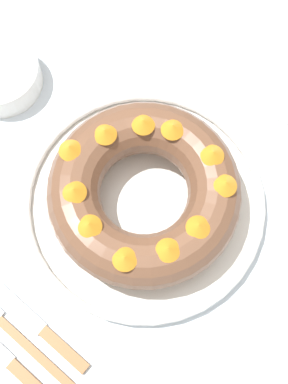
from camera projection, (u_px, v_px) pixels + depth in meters
The scene contains 9 objects.
ground_plane at pixel (159, 281), 1.49m from camera, with size 8.00×8.00×0.00m, color brown.
dining_table at pixel (169, 221), 0.88m from camera, with size 1.11×1.27×0.72m.
serving_dish at pixel (144, 203), 0.79m from camera, with size 0.36×0.36×0.02m.
bundt_cake at pixel (144, 192), 0.74m from camera, with size 0.27×0.27×0.09m.
fork at pixel (13, 332), 0.74m from camera, with size 0.02×0.20×0.01m.
serving_knife at pixel (13, 365), 0.73m from camera, with size 0.02×0.21×0.01m.
cake_knife at pixel (44, 331), 0.74m from camera, with size 0.02×0.18×0.01m.
side_bowl at pixel (0, 76), 0.85m from camera, with size 0.13×0.13×0.05m, color white.
napkin at pixel (278, 85), 0.87m from camera, with size 0.12×0.08×0.00m, color white.
Camera 1 is at (-0.21, -0.12, 1.49)m, focal length 50.00 mm.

